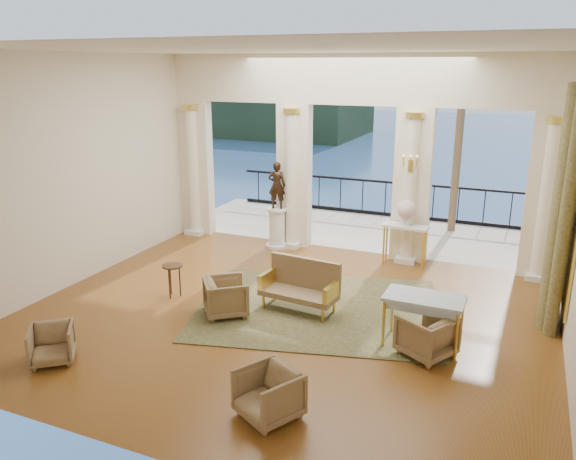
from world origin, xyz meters
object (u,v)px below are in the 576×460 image
at_px(armchair_b, 268,392).
at_px(game_table, 424,302).
at_px(armchair_d, 226,295).
at_px(statue, 277,185).
at_px(armchair_a, 52,342).
at_px(side_table, 173,270).
at_px(armchair_c, 426,333).
at_px(pedestal, 277,228).
at_px(console_table, 405,232).
at_px(settee, 301,285).

relative_size(armchair_b, game_table, 0.58).
distance_m(armchair_d, statue, 4.08).
bearing_deg(statue, armchair_a, 70.57).
xyz_separation_m(game_table, side_table, (-4.71, 0.11, -0.20)).
xyz_separation_m(armchair_b, statue, (-2.70, 6.28, 1.17)).
bearing_deg(game_table, armchair_b, -117.30).
height_order(armchair_a, game_table, game_table).
bearing_deg(armchair_c, statue, -102.76).
distance_m(armchair_c, statue, 5.89).
xyz_separation_m(armchair_d, pedestal, (-0.74, 3.84, 0.10)).
bearing_deg(pedestal, console_table, -1.54).
height_order(armchair_d, statue, statue).
relative_size(armchair_b, armchair_c, 0.97).
xyz_separation_m(armchair_b, game_table, (1.43, 2.65, 0.39)).
bearing_deg(game_table, console_table, 107.31).
distance_m(armchair_d, game_table, 3.42).
bearing_deg(armchair_d, pedestal, -26.99).
bearing_deg(statue, side_table, 68.75).
bearing_deg(side_table, pedestal, 80.62).
distance_m(armchair_a, pedestal, 6.36).
xyz_separation_m(armchair_a, settee, (2.70, 3.21, 0.14)).
xyz_separation_m(settee, pedestal, (-1.86, 3.09, 0.01)).
xyz_separation_m(settee, game_table, (2.27, -0.55, 0.29)).
bearing_deg(game_table, armchair_c, -67.98).
relative_size(armchair_b, settee, 0.49).
relative_size(armchair_b, side_table, 1.12).
relative_size(settee, console_table, 1.45).
distance_m(game_table, console_table, 3.70).
bearing_deg(armchair_a, statue, 44.05).
xyz_separation_m(pedestal, statue, (0.00, 0.00, 1.06)).
bearing_deg(console_table, armchair_b, -88.66).
height_order(armchair_c, statue, statue).
relative_size(armchair_a, statue, 0.56).
bearing_deg(armchair_b, settee, 133.65).
height_order(armchair_b, pedestal, pedestal).
xyz_separation_m(game_table, console_table, (-1.03, 3.55, 0.01)).
xyz_separation_m(armchair_d, settee, (1.12, 0.76, 0.09)).
height_order(armchair_a, pedestal, pedestal).
bearing_deg(settee, armchair_d, -139.87).
distance_m(console_table, side_table, 5.04).
bearing_deg(console_table, settee, -107.35).
bearing_deg(pedestal, armchair_d, -79.09).
height_order(armchair_a, settee, settee).
bearing_deg(armchair_a, side_table, 46.39).
distance_m(pedestal, statue, 1.06).
xyz_separation_m(armchair_d, console_table, (2.35, 3.76, 0.39)).
bearing_deg(armchair_a, armchair_c, -13.30).
relative_size(armchair_c, pedestal, 0.76).
bearing_deg(armchair_b, side_table, 168.91).
height_order(armchair_c, pedestal, pedestal).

